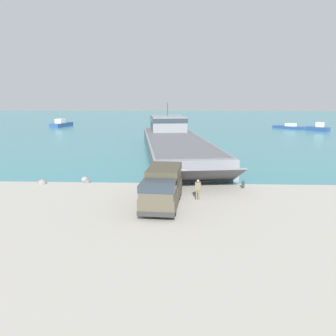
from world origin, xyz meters
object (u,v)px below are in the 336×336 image
Objects in this scene: landing_craft at (173,139)px; military_truck at (162,187)px; moored_boat_a at (318,128)px; moored_boat_c at (289,127)px; mooring_bollard at (243,184)px; soldier_on_ramp at (198,188)px; moored_boat_b at (61,124)px.

landing_craft reaches higher than military_truck.
moored_boat_a is at bearing 34.20° from landing_craft.
moored_boat_a is at bearing -93.61° from moored_boat_c.
military_truck is 67.91m from moored_boat_a.
landing_craft is at bearing 107.65° from mooring_bollard.
moored_boat_a reaches higher than moored_boat_c.
mooring_bollard is at bearing -80.46° from landing_craft.
landing_craft is 46.85m from moored_boat_a.
landing_craft is at bearing 11.84° from soldier_on_ramp.
landing_craft is 47.89m from moored_boat_c.
moored_boat_b is (-32.72, 67.80, -0.71)m from military_truck.
landing_craft reaches higher than soldier_on_ramp.
moored_boat_c is (62.25, -3.23, -0.26)m from moored_boat_b.
moored_boat_b is at bearing 127.29° from moored_boat_a.
moored_boat_b is (-32.76, 40.95, -0.95)m from landing_craft.
mooring_bollard is (4.24, 3.71, -0.58)m from soldier_on_ramp.
soldier_on_ramp is 65.30m from moored_boat_a.
mooring_bollard is at bearing -162.27° from moored_boat_a.
military_truck is 1.37× the size of moored_boat_a.
landing_craft is 22.81m from mooring_bollard.
moored_boat_a reaches higher than mooring_bollard.
landing_craft is 23.69× the size of soldier_on_ramp.
moored_boat_c is at bearing 85.00° from moored_boat_a.
military_truck is 0.93× the size of moored_boat_c.
moored_boat_a is at bearing 2.32° from moored_boat_b.
moored_boat_c is at bearing 159.49° from military_truck.
moored_boat_c reaches higher than mooring_bollard.
soldier_on_ramp is at bearing 122.04° from military_truck.
landing_craft reaches higher than moored_boat_a.
landing_craft reaches higher than mooring_bollard.
moored_boat_b is 12.19× the size of mooring_bollard.
military_truck reaches higher than mooring_bollard.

